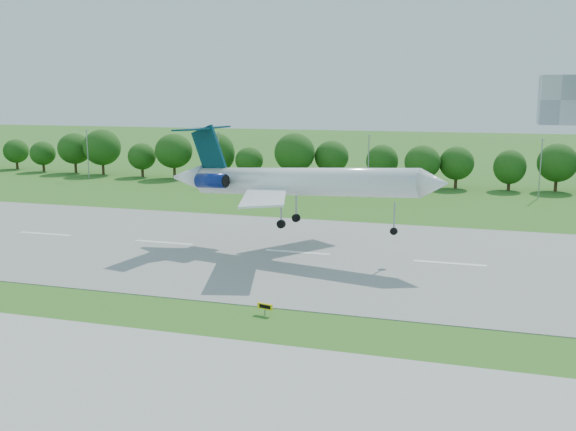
% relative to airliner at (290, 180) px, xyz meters
% --- Properties ---
extents(ground, '(600.00, 600.00, 0.00)m').
position_rel_airliner_xyz_m(ground, '(21.24, -25.34, -9.81)').
color(ground, '#2F651A').
rests_on(ground, ground).
extents(runway, '(400.00, 45.00, 0.08)m').
position_rel_airliner_xyz_m(runway, '(21.24, -0.34, -9.77)').
color(runway, gray).
rests_on(runway, ground).
extents(tree_line, '(288.40, 8.40, 10.40)m').
position_rel_airliner_xyz_m(tree_line, '(21.24, 66.66, -3.62)').
color(tree_line, '#382314').
rests_on(tree_line, ground).
extents(light_poles, '(175.90, 0.25, 12.19)m').
position_rel_airliner_xyz_m(light_poles, '(18.74, 56.66, -3.47)').
color(light_poles, gray).
rests_on(light_poles, ground).
extents(airliner, '(40.02, 28.79, 13.26)m').
position_rel_airliner_xyz_m(airliner, '(0.00, 0.00, 0.00)').
color(airliner, white).
rests_on(airliner, ground).
extents(taxi_sign_left, '(1.66, 0.55, 1.17)m').
position_rel_airliner_xyz_m(taxi_sign_left, '(4.80, -24.87, -8.95)').
color(taxi_sign_left, gray).
rests_on(taxi_sign_left, ground).
extents(service_vehicle_a, '(3.71, 1.34, 1.22)m').
position_rel_airliner_xyz_m(service_vehicle_a, '(-7.52, 57.35, -9.20)').
color(service_vehicle_a, white).
rests_on(service_vehicle_a, ground).
extents(service_vehicle_b, '(3.25, 1.31, 1.11)m').
position_rel_airliner_xyz_m(service_vehicle_b, '(11.37, 50.96, -9.26)').
color(service_vehicle_b, silver).
rests_on(service_vehicle_b, ground).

